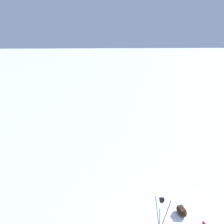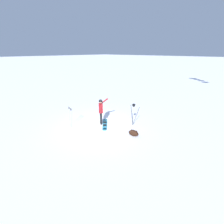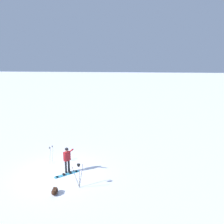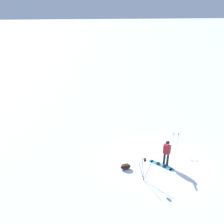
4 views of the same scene
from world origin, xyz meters
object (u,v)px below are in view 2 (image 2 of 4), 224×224
gear_bag_large (134,133)px  snowboard (105,124)px  ski_poles (71,114)px  snowboarder (101,109)px  camera_tripod (134,110)px

gear_bag_large → snowboard: bearing=2.2°
ski_poles → gear_bag_large: bearing=-155.2°
snowboard → gear_bag_large: size_ratio=2.02×
snowboarder → snowboard: bearing=-168.9°
snowboard → ski_poles: bearing=48.2°
gear_bag_large → camera_tripod: size_ratio=0.45×
snowboard → camera_tripod: size_ratio=0.91×
snowboarder → ski_poles: (1.17, 1.58, -0.21)m
snowboard → gear_bag_large: bearing=-177.8°
camera_tripod → ski_poles: (2.88, 2.86, -0.19)m
snowboarder → gear_bag_large: (-2.56, -0.14, -0.88)m
camera_tripod → snowboard: bearing=40.7°
snowboarder → camera_tripod: size_ratio=1.18×
camera_tripod → ski_poles: 4.07m
snowboarder → snowboard: size_ratio=1.30×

